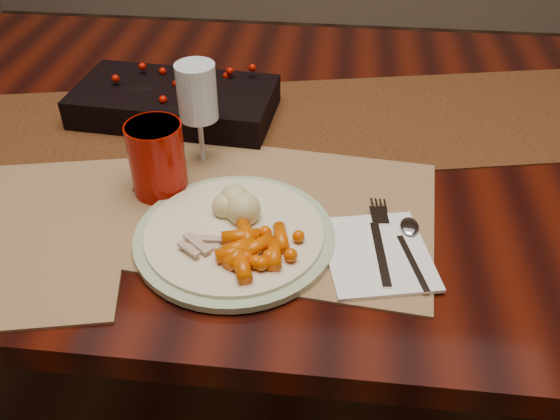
# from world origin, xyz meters

# --- Properties ---
(floor) EXTENTS (5.00, 5.00, 0.00)m
(floor) POSITION_xyz_m (0.00, 0.00, 0.00)
(floor) COLOR black
(floor) RESTS_ON ground
(dining_table) EXTENTS (1.80, 1.00, 0.75)m
(dining_table) POSITION_xyz_m (0.00, 0.00, 0.38)
(dining_table) COLOR black
(dining_table) RESTS_ON floor
(table_runner) EXTENTS (1.66, 0.67, 0.00)m
(table_runner) POSITION_xyz_m (0.05, 0.04, 0.75)
(table_runner) COLOR #4A2E09
(table_runner) RESTS_ON dining_table
(centerpiece) EXTENTS (0.36, 0.21, 0.07)m
(centerpiece) POSITION_xyz_m (-0.21, 0.04, 0.79)
(centerpiece) COLOR black
(centerpiece) RESTS_ON table_runner
(placemat_main) EXTENTS (0.47, 0.37, 0.00)m
(placemat_main) POSITION_xyz_m (0.01, -0.22, 0.75)
(placemat_main) COLOR #997055
(placemat_main) RESTS_ON dining_table
(dinner_plate) EXTENTS (0.34, 0.34, 0.02)m
(dinner_plate) POSITION_xyz_m (-0.04, -0.29, 0.76)
(dinner_plate) COLOR beige
(dinner_plate) RESTS_ON placemat_main
(baby_carrots) EXTENTS (0.14, 0.13, 0.02)m
(baby_carrots) POSITION_xyz_m (-0.01, -0.34, 0.78)
(baby_carrots) COLOR #D24D00
(baby_carrots) RESTS_ON dinner_plate
(mashed_potatoes) EXTENTS (0.08, 0.07, 0.04)m
(mashed_potatoes) POSITION_xyz_m (-0.05, -0.25, 0.79)
(mashed_potatoes) COLOR #C6B77C
(mashed_potatoes) RESTS_ON dinner_plate
(turkey_shreds) EXTENTS (0.09, 0.08, 0.02)m
(turkey_shreds) POSITION_xyz_m (-0.09, -0.33, 0.78)
(turkey_shreds) COLOR #D6A994
(turkey_shreds) RESTS_ON dinner_plate
(napkin) EXTENTS (0.17, 0.18, 0.01)m
(napkin) POSITION_xyz_m (0.15, -0.30, 0.76)
(napkin) COLOR white
(napkin) RESTS_ON placemat_main
(fork) EXTENTS (0.04, 0.16, 0.00)m
(fork) POSITION_xyz_m (0.15, -0.29, 0.76)
(fork) COLOR silver
(fork) RESTS_ON napkin
(spoon) EXTENTS (0.06, 0.13, 0.00)m
(spoon) POSITION_xyz_m (0.19, -0.30, 0.76)
(spoon) COLOR silver
(spoon) RESTS_ON napkin
(red_cup) EXTENTS (0.10, 0.10, 0.11)m
(red_cup) POSITION_xyz_m (-0.17, -0.19, 0.81)
(red_cup) COLOR #940A00
(red_cup) RESTS_ON placemat_main
(wine_glass) EXTENTS (0.08, 0.08, 0.17)m
(wine_glass) POSITION_xyz_m (-0.13, -0.11, 0.83)
(wine_glass) COLOR silver
(wine_glass) RESTS_ON dining_table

